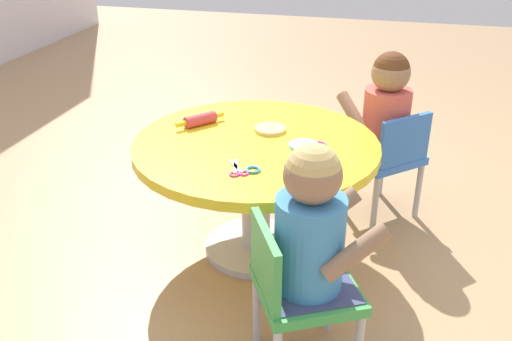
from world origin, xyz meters
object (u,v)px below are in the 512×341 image
object	(u,v)px
seated_child_right	(386,108)
craft_scissors	(237,171)
child_chair_left	(296,289)
seated_child_left	(312,225)
child_chair_right	(387,157)
craft_table	(256,166)
rolling_pin	(200,120)

from	to	relation	value
seated_child_right	craft_scissors	size ratio (longest dim) A/B	3.59
child_chair_left	seated_child_left	size ratio (longest dim) A/B	1.05
child_chair_right	child_chair_left	bearing A→B (deg)	168.04
craft_table	child_chair_left	distance (m)	0.68
child_chair_left	child_chair_right	size ratio (longest dim) A/B	1.00
child_chair_left	seated_child_left	world-z (taller)	seated_child_left
craft_table	craft_scissors	world-z (taller)	craft_scissors
child_chair_left	seated_child_left	distance (m)	0.23
seated_child_right	craft_scissors	bearing A→B (deg)	146.96
craft_table	seated_child_left	xyz separation A→B (m)	(-0.59, -0.32, 0.13)
craft_table	seated_child_right	distance (m)	0.68
craft_table	child_chair_left	size ratio (longest dim) A/B	1.83
craft_scissors	seated_child_left	bearing A→B (deg)	-134.70
child_chair_right	seated_child_right	bearing A→B (deg)	43.71
craft_scissors	seated_child_right	bearing A→B (deg)	-33.04
rolling_pin	child_chair_right	bearing A→B (deg)	-67.29
seated_child_left	seated_child_right	bearing A→B (deg)	-8.56
seated_child_left	seated_child_right	world-z (taller)	same
child_chair_left	child_chair_right	world-z (taller)	same
craft_table	rolling_pin	world-z (taller)	rolling_pin
child_chair_left	rolling_pin	world-z (taller)	rolling_pin
seated_child_right	craft_scissors	distance (m)	0.88
rolling_pin	craft_scissors	xyz separation A→B (m)	(-0.38, -0.27, -0.02)
rolling_pin	craft_scissors	bearing A→B (deg)	-144.30
craft_table	child_chair_right	bearing A→B (deg)	-49.25
child_chair_left	child_chair_right	distance (m)	1.07
seated_child_right	craft_scissors	world-z (taller)	seated_child_right
seated_child_left	craft_scissors	world-z (taller)	seated_child_left
child_chair_left	rolling_pin	distance (m)	0.94
craft_table	child_chair_left	bearing A→B (deg)	-154.66
craft_scissors	child_chair_left	bearing A→B (deg)	-139.65
craft_table	seated_child_right	bearing A→B (deg)	-45.85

